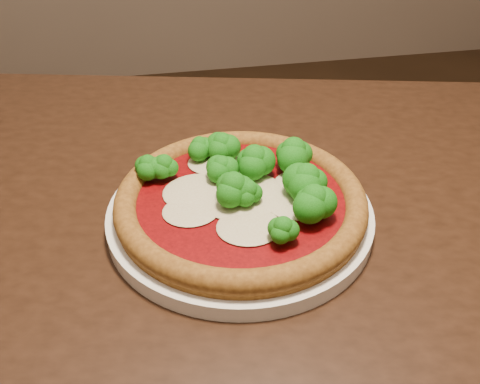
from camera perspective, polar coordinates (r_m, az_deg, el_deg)
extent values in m
cube|color=black|center=(0.59, 4.45, -7.12)|extent=(1.50, 1.14, 0.04)
cylinder|color=white|center=(0.60, 0.00, -2.38)|extent=(0.30, 0.30, 0.02)
cylinder|color=brown|center=(0.59, 0.08, -1.34)|extent=(0.27, 0.27, 0.01)
torus|color=brown|center=(0.59, 0.08, -0.80)|extent=(0.28, 0.28, 0.03)
cylinder|color=#720507|center=(0.59, 0.08, -0.76)|extent=(0.23, 0.23, 0.00)
ellipsoid|color=beige|center=(0.65, -3.04, 3.16)|extent=(0.06, 0.05, 0.00)
ellipsoid|color=beige|center=(0.57, -5.27, -2.02)|extent=(0.06, 0.06, 0.00)
ellipsoid|color=beige|center=(0.58, 6.11, -1.09)|extent=(0.07, 0.06, 0.01)
ellipsoid|color=beige|center=(0.60, -4.47, 0.01)|extent=(0.08, 0.07, 0.01)
ellipsoid|color=beige|center=(0.55, 0.98, -3.72)|extent=(0.07, 0.06, 0.01)
ellipsoid|color=beige|center=(0.59, -0.13, -0.22)|extent=(0.10, 0.09, 0.01)
ellipsoid|color=beige|center=(0.61, 6.06, 1.07)|extent=(0.05, 0.05, 0.00)
ellipsoid|color=beige|center=(0.64, -1.50, 2.73)|extent=(0.07, 0.06, 0.01)
ellipsoid|color=#1E8E16|center=(0.52, 4.62, -3.83)|extent=(0.03, 0.03, 0.03)
ellipsoid|color=#1E8E16|center=(0.56, -0.69, 0.59)|extent=(0.05, 0.05, 0.04)
ellipsoid|color=#1E8E16|center=(0.64, -1.90, 5.09)|extent=(0.04, 0.04, 0.04)
ellipsoid|color=#1E8E16|center=(0.58, 7.08, 1.39)|extent=(0.05, 0.05, 0.04)
ellipsoid|color=#1E8E16|center=(0.57, 0.85, 0.11)|extent=(0.04, 0.04, 0.03)
ellipsoid|color=#1E8E16|center=(0.57, -0.10, 0.50)|extent=(0.04, 0.04, 0.03)
ellipsoid|color=#1E8E16|center=(0.62, -9.80, 2.85)|extent=(0.04, 0.04, 0.03)
ellipsoid|color=#1E8E16|center=(0.55, 7.89, -0.85)|extent=(0.05, 0.05, 0.04)
ellipsoid|color=#1E8E16|center=(0.61, 1.54, 3.53)|extent=(0.05, 0.05, 0.04)
ellipsoid|color=#1E8E16|center=(0.60, -1.95, 2.71)|extent=(0.04, 0.04, 0.03)
ellipsoid|color=#1E8E16|center=(0.61, -8.08, 2.90)|extent=(0.04, 0.04, 0.03)
ellipsoid|color=#1E8E16|center=(0.62, 5.73, 4.30)|extent=(0.05, 0.05, 0.04)
ellipsoid|color=#1E8E16|center=(0.64, -4.32, 4.89)|extent=(0.04, 0.04, 0.03)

